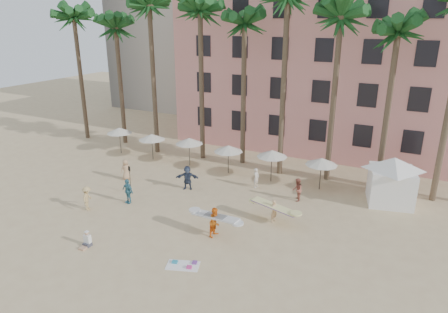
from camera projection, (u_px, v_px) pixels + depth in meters
ground at (151, 244)px, 23.98m from camera, size 120.00×120.00×0.00m
pink_hotel at (359, 68)px, 40.23m from camera, size 35.00×14.00×16.00m
palm_row at (259, 16)px, 32.11m from camera, size 44.40×5.40×16.30m
umbrella_row at (208, 144)px, 35.02m from camera, size 22.50×2.70×2.73m
cabana at (392, 176)px, 28.69m from camera, size 5.38×5.38×3.50m
beach_towel at (184, 265)px, 21.88m from camera, size 2.03×1.54×0.14m
carrier_yellow at (274, 209)px, 26.31m from camera, size 3.24×1.28×1.57m
carrier_white at (215, 221)px, 24.58m from camera, size 3.23×1.07×1.90m
beachgoers at (172, 184)px, 30.29m from camera, size 14.88×9.98×1.93m
paddle at (130, 176)px, 30.43m from camera, size 0.18×0.04×2.23m
seated_man at (87, 241)px, 23.61m from camera, size 0.43×0.74×0.97m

